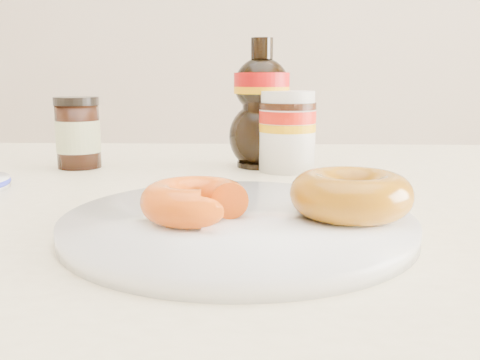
{
  "coord_description": "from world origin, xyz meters",
  "views": [
    {
      "loc": [
        0.05,
        -0.49,
        0.88
      ],
      "look_at": [
        0.03,
        -0.0,
        0.79
      ],
      "focal_mm": 40.0,
      "sensor_mm": 36.0,
      "label": 1
    }
  ],
  "objects_px": {
    "donut_bitten": "(195,201)",
    "nutella_jar": "(287,128)",
    "dining_table": "(218,264)",
    "dark_jar": "(78,133)",
    "donut_whole": "(351,194)",
    "syrup_bottle": "(262,104)",
    "plate": "(238,223)"
  },
  "relations": [
    {
      "from": "dining_table",
      "to": "syrup_bottle",
      "type": "xyz_separation_m",
      "value": [
        0.05,
        0.18,
        0.17
      ]
    },
    {
      "from": "donut_whole",
      "to": "syrup_bottle",
      "type": "distance_m",
      "value": 0.34
    },
    {
      "from": "plate",
      "to": "donut_whole",
      "type": "bearing_deg",
      "value": 1.53
    },
    {
      "from": "plate",
      "to": "dark_jar",
      "type": "xyz_separation_m",
      "value": [
        -0.24,
        0.32,
        0.04
      ]
    },
    {
      "from": "plate",
      "to": "donut_bitten",
      "type": "height_order",
      "value": "donut_bitten"
    },
    {
      "from": "dining_table",
      "to": "donut_whole",
      "type": "xyz_separation_m",
      "value": [
        0.12,
        -0.15,
        0.12
      ]
    },
    {
      "from": "donut_whole",
      "to": "dining_table",
      "type": "bearing_deg",
      "value": 129.89
    },
    {
      "from": "syrup_bottle",
      "to": "nutella_jar",
      "type": "bearing_deg",
      "value": -43.45
    },
    {
      "from": "dining_table",
      "to": "plate",
      "type": "bearing_deg",
      "value": -79.05
    },
    {
      "from": "plate",
      "to": "dark_jar",
      "type": "distance_m",
      "value": 0.4
    },
    {
      "from": "dining_table",
      "to": "nutella_jar",
      "type": "xyz_separation_m",
      "value": [
        0.09,
        0.15,
        0.14
      ]
    },
    {
      "from": "dark_jar",
      "to": "plate",
      "type": "bearing_deg",
      "value": -52.83
    },
    {
      "from": "donut_bitten",
      "to": "dining_table",
      "type": "bearing_deg",
      "value": 83.04
    },
    {
      "from": "plate",
      "to": "dining_table",
      "type": "bearing_deg",
      "value": 100.95
    },
    {
      "from": "plate",
      "to": "syrup_bottle",
      "type": "height_order",
      "value": "syrup_bottle"
    },
    {
      "from": "nutella_jar",
      "to": "syrup_bottle",
      "type": "relative_size",
      "value": 0.6
    },
    {
      "from": "donut_bitten",
      "to": "dark_jar",
      "type": "distance_m",
      "value": 0.39
    },
    {
      "from": "dining_table",
      "to": "syrup_bottle",
      "type": "bearing_deg",
      "value": 74.69
    },
    {
      "from": "plate",
      "to": "nutella_jar",
      "type": "distance_m",
      "value": 0.31
    },
    {
      "from": "dining_table",
      "to": "nutella_jar",
      "type": "height_order",
      "value": "nutella_jar"
    },
    {
      "from": "nutella_jar",
      "to": "donut_bitten",
      "type": "bearing_deg",
      "value": -106.21
    },
    {
      "from": "donut_bitten",
      "to": "plate",
      "type": "bearing_deg",
      "value": 17.72
    },
    {
      "from": "donut_whole",
      "to": "syrup_bottle",
      "type": "relative_size",
      "value": 0.56
    },
    {
      "from": "donut_bitten",
      "to": "syrup_bottle",
      "type": "height_order",
      "value": "syrup_bottle"
    },
    {
      "from": "donut_bitten",
      "to": "nutella_jar",
      "type": "distance_m",
      "value": 0.33
    },
    {
      "from": "donut_bitten",
      "to": "syrup_bottle",
      "type": "relative_size",
      "value": 0.48
    },
    {
      "from": "plate",
      "to": "nutella_jar",
      "type": "height_order",
      "value": "nutella_jar"
    },
    {
      "from": "plate",
      "to": "nutella_jar",
      "type": "xyz_separation_m",
      "value": [
        0.06,
        0.3,
        0.05
      ]
    },
    {
      "from": "plate",
      "to": "donut_whole",
      "type": "xyz_separation_m",
      "value": [
        0.09,
        0.0,
        0.02
      ]
    },
    {
      "from": "dining_table",
      "to": "donut_bitten",
      "type": "distance_m",
      "value": 0.2
    },
    {
      "from": "dining_table",
      "to": "dark_jar",
      "type": "relative_size",
      "value": 13.89
    },
    {
      "from": "dining_table",
      "to": "dark_jar",
      "type": "height_order",
      "value": "dark_jar"
    }
  ]
}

